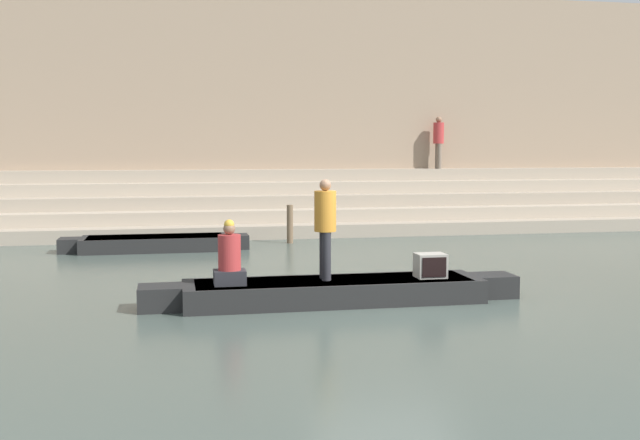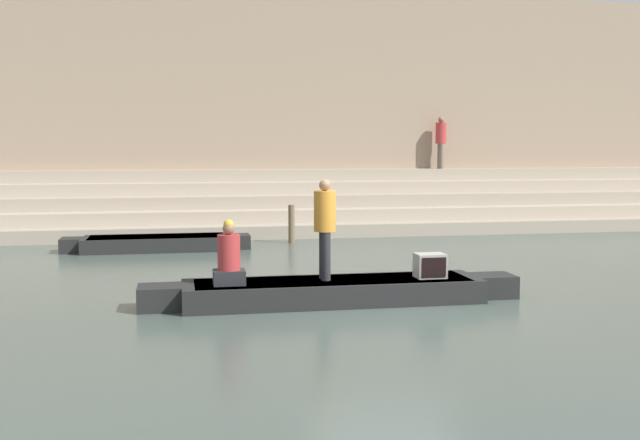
% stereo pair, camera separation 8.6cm
% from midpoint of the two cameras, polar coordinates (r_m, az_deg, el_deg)
% --- Properties ---
extents(ground_plane, '(120.00, 120.00, 0.00)m').
position_cam_midpoint_polar(ground_plane, '(12.65, 4.97, -6.38)').
color(ground_plane, '#47544C').
extents(ghat_steps, '(36.00, 3.70, 1.91)m').
position_cam_midpoint_polar(ghat_steps, '(23.71, -2.73, 0.88)').
color(ghat_steps, tan).
rests_on(ghat_steps, ground).
extents(back_wall, '(34.20, 1.28, 7.79)m').
position_cam_midpoint_polar(back_wall, '(25.60, -3.41, 8.32)').
color(back_wall, tan).
rests_on(back_wall, ground).
extents(rowboat_main, '(6.44, 1.32, 0.39)m').
position_cam_midpoint_polar(rowboat_main, '(12.65, 0.85, -5.39)').
color(rowboat_main, black).
rests_on(rowboat_main, ground).
extents(person_standing, '(0.37, 0.37, 1.69)m').
position_cam_midpoint_polar(person_standing, '(12.54, 0.20, -0.18)').
color(person_standing, '#28282D').
rests_on(person_standing, rowboat_main).
extents(person_rowing, '(0.51, 0.40, 1.06)m').
position_cam_midpoint_polar(person_rowing, '(12.21, -7.11, -2.98)').
color(person_rowing, '#28282D').
rests_on(person_rowing, rowboat_main).
extents(tv_set, '(0.50, 0.40, 0.41)m').
position_cam_midpoint_polar(tv_set, '(12.95, 8.22, -3.46)').
color(tv_set, '#9E998E').
rests_on(tv_set, rowboat_main).
extents(moored_boat_shore, '(4.73, 1.29, 0.36)m').
position_cam_midpoint_polar(moored_boat_shore, '(19.55, -12.54, -1.71)').
color(moored_boat_shore, black).
rests_on(moored_boat_shore, ground).
extents(mooring_post, '(0.17, 0.17, 1.05)m').
position_cam_midpoint_polar(mooring_post, '(20.53, -2.43, -0.31)').
color(mooring_post, brown).
rests_on(mooring_post, ground).
extents(person_on_steps, '(0.36, 0.36, 1.77)m').
position_cam_midpoint_polar(person_on_steps, '(25.94, 8.92, 6.14)').
color(person_on_steps, '#756656').
rests_on(person_on_steps, ghat_steps).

